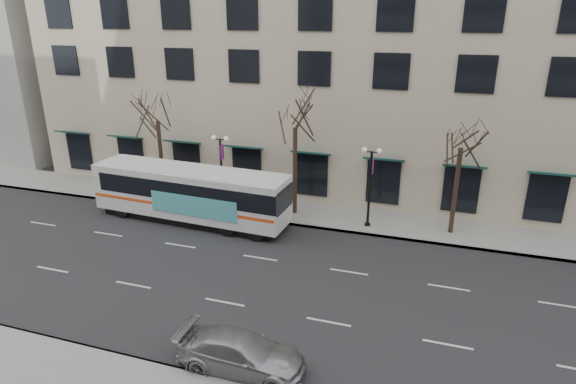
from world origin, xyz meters
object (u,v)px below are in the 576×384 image
at_px(lamp_post_right, 370,184).
at_px(tree_far_right, 463,132).
at_px(silver_car, 242,353).
at_px(tree_far_left, 156,107).
at_px(lamp_post_left, 222,169).
at_px(city_bus, 191,193).
at_px(tree_far_mid, 295,113).

bearing_deg(lamp_post_right, tree_far_right, 6.85).
bearing_deg(silver_car, tree_far_left, 39.55).
xyz_separation_m(tree_far_left, silver_car, (12.56, -15.00, -5.98)).
xyz_separation_m(tree_far_left, lamp_post_left, (5.01, -0.60, -3.75)).
xyz_separation_m(lamp_post_left, city_bus, (-1.03, -2.41, -1.00)).
distance_m(lamp_post_right, silver_car, 14.78).
relative_size(lamp_post_right, city_bus, 0.39).
xyz_separation_m(tree_far_left, tree_far_mid, (10.00, 0.00, 0.21)).
distance_m(tree_far_mid, city_bus, 8.37).
relative_size(lamp_post_left, lamp_post_right, 1.00).
bearing_deg(tree_far_right, tree_far_mid, 180.00).
distance_m(lamp_post_right, city_bus, 11.34).
xyz_separation_m(tree_far_mid, tree_far_right, (10.00, -0.00, -0.48)).
distance_m(tree_far_left, city_bus, 6.89).
height_order(tree_far_right, lamp_post_left, tree_far_right).
relative_size(tree_far_mid, tree_far_right, 1.06).
relative_size(city_bus, silver_car, 2.68).
bearing_deg(tree_far_left, tree_far_mid, 0.00).
height_order(lamp_post_left, lamp_post_right, same).
bearing_deg(lamp_post_right, tree_far_left, 177.71).
distance_m(tree_far_mid, tree_far_right, 10.01).
xyz_separation_m(lamp_post_left, silver_car, (7.55, -14.40, -2.23)).
bearing_deg(tree_far_mid, city_bus, -153.45).
xyz_separation_m(tree_far_left, tree_far_right, (20.00, 0.00, -0.28)).
relative_size(tree_far_right, lamp_post_left, 1.55).
relative_size(tree_far_right, silver_car, 1.63).
distance_m(tree_far_left, tree_far_mid, 10.00).
relative_size(tree_far_mid, silver_car, 1.73).
bearing_deg(lamp_post_left, tree_far_mid, 6.85).
height_order(city_bus, silver_car, city_bus).
bearing_deg(city_bus, tree_far_right, 13.86).
height_order(tree_far_mid, city_bus, tree_far_mid).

